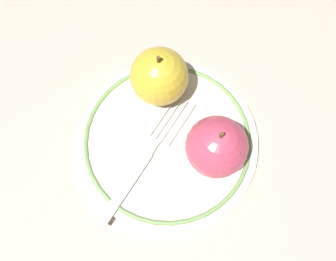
{
  "coord_description": "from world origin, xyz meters",
  "views": [
    {
      "loc": [
        -0.01,
        0.15,
        0.47
      ],
      "look_at": [
        0.02,
        -0.0,
        0.04
      ],
      "focal_mm": 40.0,
      "sensor_mm": 36.0,
      "label": 1
    }
  ],
  "objects_px": {
    "apple_red_whole": "(217,147)",
    "fork": "(142,163)",
    "plate": "(168,138)",
    "apple_second_whole": "(159,77)"
  },
  "relations": [
    {
      "from": "plate",
      "to": "apple_second_whole",
      "type": "xyz_separation_m",
      "value": [
        0.02,
        -0.06,
        0.04
      ]
    },
    {
      "from": "apple_red_whole",
      "to": "fork",
      "type": "bearing_deg",
      "value": 14.57
    },
    {
      "from": "plate",
      "to": "fork",
      "type": "xyz_separation_m",
      "value": [
        0.03,
        0.04,
        0.01
      ]
    },
    {
      "from": "apple_second_whole",
      "to": "fork",
      "type": "bearing_deg",
      "value": 86.5
    },
    {
      "from": "plate",
      "to": "fork",
      "type": "relative_size",
      "value": 1.27
    },
    {
      "from": "fork",
      "to": "apple_second_whole",
      "type": "bearing_deg",
      "value": 20.27
    },
    {
      "from": "apple_second_whole",
      "to": "plate",
      "type": "bearing_deg",
      "value": 107.73
    },
    {
      "from": "plate",
      "to": "apple_second_whole",
      "type": "bearing_deg",
      "value": -72.27
    },
    {
      "from": "apple_red_whole",
      "to": "fork",
      "type": "height_order",
      "value": "apple_red_whole"
    },
    {
      "from": "plate",
      "to": "fork",
      "type": "height_order",
      "value": "fork"
    }
  ]
}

